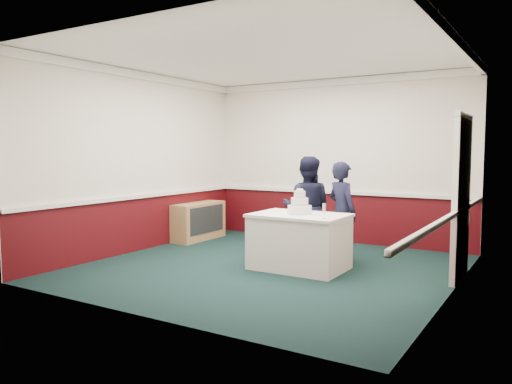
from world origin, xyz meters
The scene contains 9 objects.
ground centered at (0.00, 0.00, 0.00)m, with size 5.00×5.00×0.00m, color black.
room_shell centered at (0.08, 0.61, 1.97)m, with size 5.00×5.00×3.00m.
sideboard centered at (-2.28, 1.29, 0.35)m, with size 0.41×1.20×0.70m.
cake_table centered at (0.41, 0.18, 0.40)m, with size 1.32×0.92×0.79m.
wedding_cake centered at (0.41, 0.18, 0.90)m, with size 0.35×0.35×0.36m.
cake_knife centered at (0.38, -0.02, 0.79)m, with size 0.01×0.22×0.01m, color silver.
champagne_flute centered at (0.91, -0.10, 0.93)m, with size 0.05×0.05×0.21m.
person_man centered at (0.19, 0.86, 0.80)m, with size 0.78×0.61×1.60m, color black.
person_woman centered at (0.78, 0.85, 0.76)m, with size 0.56×0.37×1.53m, color black.
Camera 1 is at (3.55, -6.14, 1.69)m, focal length 35.00 mm.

